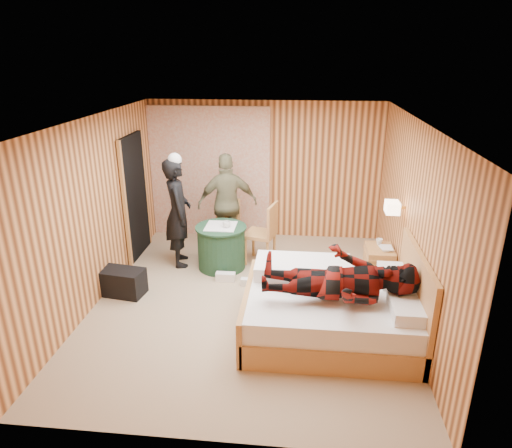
# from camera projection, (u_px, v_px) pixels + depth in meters

# --- Properties ---
(floor) EXTENTS (4.20, 5.00, 0.01)m
(floor) POSITION_uv_depth(u_px,v_px,m) (249.00, 300.00, 6.42)
(floor) COLOR #9D8C67
(floor) RESTS_ON ground
(ceiling) EXTENTS (4.20, 5.00, 0.01)m
(ceiling) POSITION_uv_depth(u_px,v_px,m) (248.00, 120.00, 5.54)
(ceiling) COLOR white
(ceiling) RESTS_ON wall_back
(wall_back) EXTENTS (4.20, 0.02, 2.50)m
(wall_back) POSITION_uv_depth(u_px,v_px,m) (265.00, 171.00, 8.30)
(wall_back) COLOR #EFA15C
(wall_back) RESTS_ON floor
(wall_left) EXTENTS (0.02, 5.00, 2.50)m
(wall_left) POSITION_uv_depth(u_px,v_px,m) (95.00, 212.00, 6.18)
(wall_left) COLOR #EFA15C
(wall_left) RESTS_ON floor
(wall_right) EXTENTS (0.02, 5.00, 2.50)m
(wall_right) POSITION_uv_depth(u_px,v_px,m) (413.00, 223.00, 5.78)
(wall_right) COLOR #EFA15C
(wall_right) RESTS_ON floor
(curtain) EXTENTS (2.20, 0.08, 2.40)m
(curtain) POSITION_uv_depth(u_px,v_px,m) (210.00, 173.00, 8.35)
(curtain) COLOR beige
(curtain) RESTS_ON floor
(doorway) EXTENTS (0.06, 0.90, 2.05)m
(doorway) POSITION_uv_depth(u_px,v_px,m) (135.00, 197.00, 7.56)
(doorway) COLOR black
(doorway) RESTS_ON floor
(wall_lamp) EXTENTS (0.26, 0.24, 0.16)m
(wall_lamp) POSITION_uv_depth(u_px,v_px,m) (392.00, 207.00, 6.19)
(wall_lamp) COLOR gold
(wall_lamp) RESTS_ON wall_right
(bed) EXTENTS (2.09, 1.64, 1.13)m
(bed) POSITION_uv_depth(u_px,v_px,m) (333.00, 309.00, 5.58)
(bed) COLOR tan
(bed) RESTS_ON floor
(nightstand) EXTENTS (0.42, 0.57, 0.55)m
(nightstand) POSITION_uv_depth(u_px,v_px,m) (379.00, 264.00, 6.87)
(nightstand) COLOR tan
(nightstand) RESTS_ON floor
(round_table) EXTENTS (0.81, 0.81, 0.72)m
(round_table) POSITION_uv_depth(u_px,v_px,m) (221.00, 247.00, 7.29)
(round_table) COLOR #214832
(round_table) RESTS_ON floor
(chair_far) EXTENTS (0.43, 0.43, 0.93)m
(chair_far) POSITION_uv_depth(u_px,v_px,m) (228.00, 222.00, 7.83)
(chair_far) COLOR tan
(chair_far) RESTS_ON floor
(chair_near) EXTENTS (0.56, 0.56, 1.02)m
(chair_near) POSITION_uv_depth(u_px,v_px,m) (265.00, 229.00, 7.37)
(chair_near) COLOR tan
(chair_near) RESTS_ON floor
(duffel_bag) EXTENTS (0.71, 0.45, 0.38)m
(duffel_bag) POSITION_uv_depth(u_px,v_px,m) (121.00, 282.00, 6.54)
(duffel_bag) COLOR black
(duffel_bag) RESTS_ON floor
(sneaker_left) EXTENTS (0.25, 0.11, 0.11)m
(sneaker_left) POSITION_uv_depth(u_px,v_px,m) (249.00, 282.00, 6.82)
(sneaker_left) COLOR white
(sneaker_left) RESTS_ON floor
(sneaker_right) EXTENTS (0.29, 0.12, 0.13)m
(sneaker_right) POSITION_uv_depth(u_px,v_px,m) (226.00, 277.00, 6.95)
(sneaker_right) COLOR white
(sneaker_right) RESTS_ON floor
(woman_standing) EXTENTS (0.60, 0.74, 1.76)m
(woman_standing) POSITION_uv_depth(u_px,v_px,m) (178.00, 213.00, 7.25)
(woman_standing) COLOR black
(woman_standing) RESTS_ON floor
(man_at_table) EXTENTS (1.09, 0.67, 1.72)m
(man_at_table) POSITION_uv_depth(u_px,v_px,m) (228.00, 204.00, 7.74)
(man_at_table) COLOR #706C4B
(man_at_table) RESTS_ON floor
(man_on_bed) EXTENTS (0.86, 0.67, 1.77)m
(man_on_bed) POSITION_uv_depth(u_px,v_px,m) (340.00, 268.00, 5.13)
(man_on_bed) COLOR #660E09
(man_on_bed) RESTS_ON bed
(book_lower) EXTENTS (0.20, 0.25, 0.02)m
(book_lower) POSITION_uv_depth(u_px,v_px,m) (381.00, 249.00, 6.73)
(book_lower) COLOR white
(book_lower) RESTS_ON nightstand
(book_upper) EXTENTS (0.17, 0.22, 0.02)m
(book_upper) POSITION_uv_depth(u_px,v_px,m) (381.00, 247.00, 6.72)
(book_upper) COLOR white
(book_upper) RESTS_ON nightstand
(cup_nightstand) EXTENTS (0.12, 0.12, 0.09)m
(cup_nightstand) POSITION_uv_depth(u_px,v_px,m) (379.00, 242.00, 6.88)
(cup_nightstand) COLOR white
(cup_nightstand) RESTS_ON nightstand
(cup_table) EXTENTS (0.13, 0.13, 0.10)m
(cup_table) POSITION_uv_depth(u_px,v_px,m) (227.00, 224.00, 7.09)
(cup_table) COLOR white
(cup_table) RESTS_ON round_table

